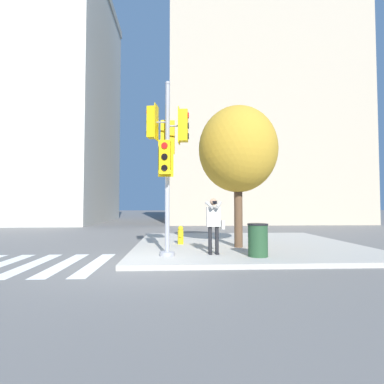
{
  "coord_description": "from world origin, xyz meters",
  "views": [
    {
      "loc": [
        0.92,
        -7.71,
        1.56
      ],
      "look_at": [
        1.38,
        0.86,
        1.94
      ],
      "focal_mm": 28.0,
      "sensor_mm": 36.0,
      "label": 1
    }
  ],
  "objects_px": {
    "street_tree": "(238,150)",
    "trash_bin": "(258,240)",
    "traffic_signal_pole": "(167,148)",
    "fire_hydrant": "(181,235)",
    "person_photographer": "(214,221)"
  },
  "relations": [
    {
      "from": "traffic_signal_pole",
      "to": "trash_bin",
      "type": "distance_m",
      "value": 3.65
    },
    {
      "from": "traffic_signal_pole",
      "to": "fire_hydrant",
      "type": "bearing_deg",
      "value": 80.3
    },
    {
      "from": "trash_bin",
      "to": "traffic_signal_pole",
      "type": "bearing_deg",
      "value": 174.31
    },
    {
      "from": "traffic_signal_pole",
      "to": "fire_hydrant",
      "type": "distance_m",
      "value": 3.73
    },
    {
      "from": "traffic_signal_pole",
      "to": "street_tree",
      "type": "distance_m",
      "value": 2.86
    },
    {
      "from": "trash_bin",
      "to": "fire_hydrant",
      "type": "bearing_deg",
      "value": 127.67
    },
    {
      "from": "traffic_signal_pole",
      "to": "street_tree",
      "type": "relative_size",
      "value": 1.04
    },
    {
      "from": "person_photographer",
      "to": "traffic_signal_pole",
      "type": "bearing_deg",
      "value": -170.84
    },
    {
      "from": "traffic_signal_pole",
      "to": "person_photographer",
      "type": "xyz_separation_m",
      "value": [
        1.37,
        0.22,
        -2.11
      ]
    },
    {
      "from": "person_photographer",
      "to": "fire_hydrant",
      "type": "height_order",
      "value": "person_photographer"
    },
    {
      "from": "traffic_signal_pole",
      "to": "fire_hydrant",
      "type": "xyz_separation_m",
      "value": [
        0.42,
        2.48,
        -2.75
      ]
    },
    {
      "from": "person_photographer",
      "to": "fire_hydrant",
      "type": "relative_size",
      "value": 2.44
    },
    {
      "from": "person_photographer",
      "to": "street_tree",
      "type": "xyz_separation_m",
      "value": [
        1.01,
        1.36,
        2.36
      ]
    },
    {
      "from": "street_tree",
      "to": "trash_bin",
      "type": "xyz_separation_m",
      "value": [
        0.16,
        -1.83,
        -2.87
      ]
    },
    {
      "from": "fire_hydrant",
      "to": "trash_bin",
      "type": "bearing_deg",
      "value": -52.33
    }
  ]
}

